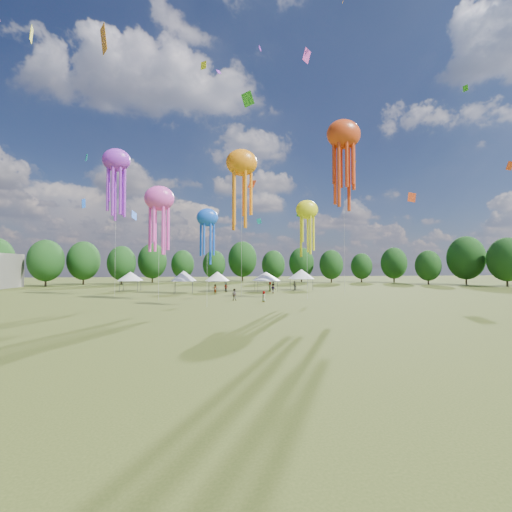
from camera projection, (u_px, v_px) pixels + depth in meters
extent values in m
plane|color=#384416|center=(389.00, 382.00, 15.08)|extent=(300.00, 300.00, 0.00)
imported|color=gray|center=(234.00, 295.00, 50.40)|extent=(1.03, 0.92, 1.75)
imported|color=gray|center=(270.00, 287.00, 68.87)|extent=(0.69, 0.98, 1.88)
imported|color=gray|center=(295.00, 286.00, 71.93)|extent=(0.92, 1.07, 1.91)
imported|color=gray|center=(273.00, 288.00, 63.94)|extent=(1.35, 1.07, 1.83)
imported|color=gray|center=(226.00, 288.00, 66.72)|extent=(1.10, 0.88, 1.75)
imported|color=gray|center=(215.00, 289.00, 64.86)|extent=(1.48, 1.35, 1.64)
imported|color=gray|center=(215.00, 290.00, 61.36)|extent=(0.72, 0.75, 1.73)
imported|color=gray|center=(264.00, 296.00, 48.52)|extent=(0.50, 0.76, 1.55)
cylinder|color=#47474C|center=(119.00, 287.00, 66.81)|extent=(0.08, 0.08, 2.10)
cylinder|color=#47474C|center=(123.00, 286.00, 70.22)|extent=(0.08, 0.08, 2.10)
cylinder|color=#47474C|center=(138.00, 287.00, 67.34)|extent=(0.08, 0.08, 2.10)
cylinder|color=#47474C|center=(141.00, 286.00, 70.75)|extent=(0.08, 0.08, 2.10)
cube|color=white|center=(130.00, 281.00, 68.81)|extent=(3.86, 3.86, 0.10)
cone|color=white|center=(130.00, 276.00, 68.84)|extent=(5.02, 5.02, 1.80)
cylinder|color=#47474C|center=(174.00, 288.00, 62.01)|extent=(0.08, 0.08, 2.25)
cylinder|color=#47474C|center=(176.00, 287.00, 65.22)|extent=(0.08, 0.08, 2.25)
cylinder|color=#47474C|center=(192.00, 288.00, 62.51)|extent=(0.08, 0.08, 2.25)
cylinder|color=#47474C|center=(193.00, 287.00, 65.72)|extent=(0.08, 0.08, 2.25)
cube|color=white|center=(184.00, 281.00, 63.90)|extent=(3.65, 3.65, 0.10)
cone|color=white|center=(184.00, 276.00, 63.93)|extent=(4.75, 4.75, 1.93)
cylinder|color=#47474C|center=(209.00, 287.00, 65.74)|extent=(0.08, 0.08, 2.11)
cylinder|color=#47474C|center=(209.00, 286.00, 68.98)|extent=(0.08, 0.08, 2.11)
cylinder|color=#47474C|center=(226.00, 287.00, 66.25)|extent=(0.08, 0.08, 2.11)
cylinder|color=#47474C|center=(225.00, 286.00, 69.49)|extent=(0.08, 0.08, 2.11)
cube|color=white|center=(217.00, 281.00, 67.65)|extent=(3.68, 3.68, 0.10)
cone|color=white|center=(217.00, 276.00, 67.68)|extent=(4.78, 4.78, 1.81)
cylinder|color=#47474C|center=(258.00, 287.00, 67.10)|extent=(0.08, 0.08, 2.07)
cylinder|color=#47474C|center=(255.00, 286.00, 71.06)|extent=(0.08, 0.08, 2.07)
cylinder|color=#47474C|center=(278.00, 287.00, 67.72)|extent=(0.08, 0.08, 2.07)
cylinder|color=#47474C|center=(274.00, 285.00, 71.68)|extent=(0.08, 0.08, 2.07)
cube|color=white|center=(266.00, 281.00, 69.42)|extent=(4.41, 4.41, 0.10)
cone|color=white|center=(266.00, 276.00, 69.45)|extent=(5.73, 5.73, 1.77)
cylinder|color=#47474C|center=(295.00, 285.00, 69.82)|extent=(0.08, 0.08, 2.34)
cylinder|color=#47474C|center=(290.00, 284.00, 73.60)|extent=(0.08, 0.08, 2.34)
cylinder|color=#47474C|center=(313.00, 285.00, 70.41)|extent=(0.08, 0.08, 2.34)
cylinder|color=#47474C|center=(307.00, 284.00, 74.19)|extent=(0.08, 0.08, 2.34)
cube|color=white|center=(301.00, 279.00, 72.04)|extent=(4.23, 4.23, 0.10)
cone|color=white|center=(301.00, 274.00, 72.07)|extent=(5.50, 5.50, 2.01)
ellipsoid|color=#FB4AC3|center=(159.00, 198.00, 51.15)|extent=(4.43, 3.10, 3.77)
cylinder|color=beige|center=(159.00, 249.00, 50.93)|extent=(0.03, 0.03, 15.33)
ellipsoid|color=orange|center=(242.00, 163.00, 58.41)|extent=(5.41, 3.79, 4.60)
cylinder|color=beige|center=(242.00, 229.00, 58.07)|extent=(0.03, 0.03, 22.91)
ellipsoid|color=yellow|center=(307.00, 210.00, 53.21)|extent=(3.54, 2.48, 3.01)
cylinder|color=beige|center=(307.00, 254.00, 53.01)|extent=(0.03, 0.03, 13.97)
ellipsoid|color=#A530D6|center=(116.00, 160.00, 57.56)|extent=(4.59, 3.21, 3.90)
cylinder|color=beige|center=(116.00, 228.00, 57.22)|extent=(0.03, 0.03, 23.08)
ellipsoid|color=blue|center=(207.00, 217.00, 42.80)|extent=(2.71, 1.89, 2.30)
cylinder|color=beige|center=(207.00, 262.00, 42.64)|extent=(0.03, 0.03, 11.25)
ellipsoid|color=red|center=(344.00, 134.00, 60.67)|extent=(6.18, 4.32, 5.25)
cylinder|color=beige|center=(344.00, 214.00, 60.25)|extent=(0.03, 0.03, 28.65)
cube|color=#A530D6|center=(260.00, 48.00, 53.91)|extent=(0.47, 0.83, 0.99)
cube|color=red|center=(252.00, 184.00, 75.51)|extent=(1.91, 1.36, 2.07)
cube|color=orange|center=(354.00, 162.00, 73.41)|extent=(0.69, 0.62, 0.95)
cube|color=yellow|center=(204.00, 65.00, 49.60)|extent=(0.85, 0.65, 1.23)
cube|color=green|center=(300.00, 213.00, 56.43)|extent=(1.06, 1.10, 1.69)
cube|color=#A530D6|center=(219.00, 72.00, 70.50)|extent=(1.15, 0.80, 1.13)
cube|color=red|center=(510.00, 166.00, 51.34)|extent=(1.14, 0.55, 1.31)
cube|color=orange|center=(104.00, 39.00, 34.17)|extent=(1.06, 2.14, 2.63)
cube|color=yellow|center=(31.00, 34.00, 35.26)|extent=(0.57, 1.21, 1.60)
cube|color=green|center=(248.00, 99.00, 54.64)|extent=(2.16, 0.82, 2.61)
cube|color=blue|center=(134.00, 215.00, 81.84)|extent=(1.06, 2.34, 2.52)
cube|color=#17C0C8|center=(86.00, 157.00, 47.03)|extent=(0.61, 0.85, 1.15)
cube|color=#FB4AC3|center=(307.00, 56.00, 58.51)|extent=(1.76, 1.37, 2.14)
cube|color=red|center=(412.00, 197.00, 80.80)|extent=(2.22, 0.78, 2.58)
cube|color=orange|center=(343.00, 0.00, 55.74)|extent=(0.34, 0.85, 0.95)
cube|color=yellow|center=(339.00, 201.00, 91.56)|extent=(0.87, 1.33, 1.68)
cube|color=green|center=(465.00, 88.00, 45.26)|extent=(0.42, 0.57, 0.84)
cube|color=blue|center=(84.00, 203.00, 64.11)|extent=(0.41, 1.78, 2.00)
cube|color=#17C0C8|center=(259.00, 221.00, 72.70)|extent=(1.13, 0.42, 1.32)
cylinder|color=#38281C|center=(46.00, 280.00, 85.11)|extent=(0.44, 0.44, 3.36)
ellipsoid|color=#194015|center=(46.00, 260.00, 85.25)|extent=(8.40, 8.40, 10.51)
cylinder|color=#38281C|center=(83.00, 278.00, 93.32)|extent=(0.44, 0.44, 3.41)
ellipsoid|color=#194015|center=(84.00, 261.00, 93.46)|extent=(8.53, 8.53, 10.66)
cylinder|color=#38281C|center=(121.00, 279.00, 94.40)|extent=(0.44, 0.44, 3.07)
ellipsoid|color=#194015|center=(122.00, 263.00, 94.53)|extent=(7.66, 7.66, 9.58)
cylinder|color=#38281C|center=(152.00, 277.00, 103.70)|extent=(0.44, 0.44, 3.43)
ellipsoid|color=#194015|center=(152.00, 261.00, 103.85)|extent=(8.58, 8.58, 10.73)
cylinder|color=#38281C|center=(183.00, 277.00, 110.60)|extent=(0.44, 0.44, 2.95)
ellipsoid|color=#194015|center=(183.00, 264.00, 110.72)|extent=(7.37, 7.37, 9.21)
cylinder|color=#38281C|center=(214.00, 278.00, 108.29)|extent=(0.44, 0.44, 2.89)
ellipsoid|color=#194015|center=(214.00, 264.00, 108.41)|extent=(7.23, 7.23, 9.04)
cylinder|color=#38281C|center=(242.00, 276.00, 114.16)|extent=(0.44, 0.44, 3.84)
ellipsoid|color=#194015|center=(242.00, 259.00, 114.32)|extent=(9.60, 9.60, 11.99)
cylinder|color=#38281C|center=(273.00, 278.00, 104.50)|extent=(0.44, 0.44, 2.84)
ellipsoid|color=#194015|center=(273.00, 265.00, 104.62)|extent=(7.11, 7.11, 8.89)
cylinder|color=#38281C|center=(302.00, 277.00, 108.56)|extent=(0.44, 0.44, 3.16)
ellipsoid|color=#194015|center=(301.00, 263.00, 108.70)|extent=(7.91, 7.91, 9.88)
cylinder|color=#38281C|center=(331.00, 278.00, 104.08)|extent=(0.44, 0.44, 2.88)
ellipsoid|color=#194015|center=(331.00, 264.00, 104.20)|extent=(7.21, 7.21, 9.01)
cylinder|color=#38281C|center=(362.00, 278.00, 107.67)|extent=(0.44, 0.44, 2.63)
ellipsoid|color=#194015|center=(362.00, 266.00, 107.78)|extent=(6.57, 6.57, 8.22)
cylinder|color=#38281C|center=(394.00, 277.00, 105.59)|extent=(0.44, 0.44, 3.13)
ellipsoid|color=#194015|center=(394.00, 263.00, 105.72)|extent=(7.81, 7.81, 9.77)
cylinder|color=#38281C|center=(428.00, 280.00, 94.29)|extent=(0.44, 0.44, 2.72)
ellipsoid|color=#194015|center=(428.00, 265.00, 94.40)|extent=(6.80, 6.80, 8.50)
cylinder|color=#38281C|center=(466.00, 278.00, 92.88)|extent=(0.44, 0.44, 3.81)
ellipsoid|color=#194015|center=(466.00, 258.00, 93.04)|extent=(9.52, 9.52, 11.90)
cylinder|color=#38281C|center=(507.00, 280.00, 84.42)|extent=(0.44, 0.44, 3.51)
ellipsoid|color=#194015|center=(507.00, 259.00, 84.57)|extent=(8.78, 8.78, 10.97)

